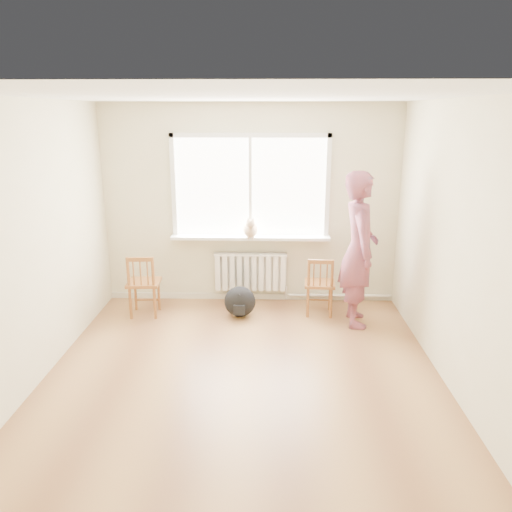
# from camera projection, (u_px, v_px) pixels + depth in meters

# --- Properties ---
(floor) EXTENTS (4.50, 4.50, 0.00)m
(floor) POSITION_uv_depth(u_px,v_px,m) (243.00, 380.00, 4.98)
(floor) COLOR #A37342
(floor) RESTS_ON ground
(ceiling) EXTENTS (4.50, 4.50, 0.00)m
(ceiling) POSITION_uv_depth(u_px,v_px,m) (240.00, 96.00, 4.23)
(ceiling) COLOR white
(ceiling) RESTS_ON back_wall
(back_wall) EXTENTS (4.00, 0.01, 2.70)m
(back_wall) POSITION_uv_depth(u_px,v_px,m) (251.00, 205.00, 6.76)
(back_wall) COLOR beige
(back_wall) RESTS_ON ground
(window) EXTENTS (2.12, 0.05, 1.42)m
(window) POSITION_uv_depth(u_px,v_px,m) (250.00, 183.00, 6.65)
(window) COLOR white
(window) RESTS_ON back_wall
(windowsill) EXTENTS (2.15, 0.22, 0.04)m
(windowsill) POSITION_uv_depth(u_px,v_px,m) (250.00, 237.00, 6.77)
(windowsill) COLOR white
(windowsill) RESTS_ON back_wall
(radiator) EXTENTS (1.00, 0.12, 0.55)m
(radiator) POSITION_uv_depth(u_px,v_px,m) (250.00, 271.00, 6.93)
(radiator) COLOR white
(radiator) RESTS_ON back_wall
(heating_pipe) EXTENTS (1.40, 0.04, 0.04)m
(heating_pipe) POSITION_uv_depth(u_px,v_px,m) (339.00, 296.00, 7.03)
(heating_pipe) COLOR silver
(heating_pipe) RESTS_ON back_wall
(baseboard) EXTENTS (4.00, 0.03, 0.08)m
(baseboard) POSITION_uv_depth(u_px,v_px,m) (251.00, 296.00, 7.11)
(baseboard) COLOR beige
(baseboard) RESTS_ON ground
(chair_left) EXTENTS (0.43, 0.41, 0.83)m
(chair_left) POSITION_uv_depth(u_px,v_px,m) (143.00, 285.00, 6.43)
(chair_left) COLOR #9D5B2D
(chair_left) RESTS_ON floor
(chair_right) EXTENTS (0.41, 0.40, 0.78)m
(chair_right) POSITION_uv_depth(u_px,v_px,m) (320.00, 286.00, 6.47)
(chair_right) COLOR #9D5B2D
(chair_right) RESTS_ON floor
(person) EXTENTS (0.46, 0.70, 1.91)m
(person) POSITION_uv_depth(u_px,v_px,m) (359.00, 249.00, 6.08)
(person) COLOR #C9437B
(person) RESTS_ON floor
(cat) EXTENTS (0.21, 0.44, 0.30)m
(cat) POSITION_uv_depth(u_px,v_px,m) (250.00, 229.00, 6.65)
(cat) COLOR beige
(cat) RESTS_ON windowsill
(backpack) EXTENTS (0.47, 0.40, 0.41)m
(backpack) POSITION_uv_depth(u_px,v_px,m) (240.00, 302.00, 6.47)
(backpack) COLOR black
(backpack) RESTS_ON floor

